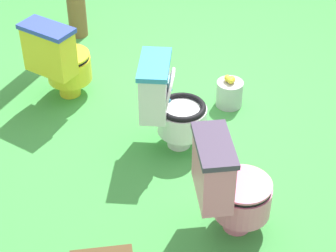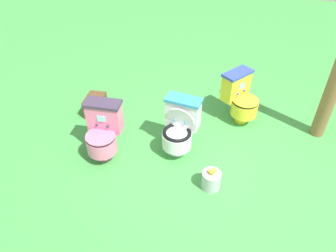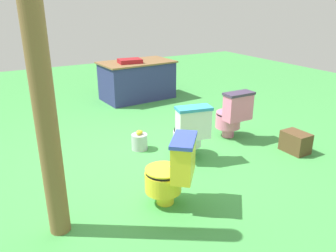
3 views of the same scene
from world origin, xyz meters
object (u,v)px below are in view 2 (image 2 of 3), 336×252
toilet_pink (103,131)px  small_crate (95,105)px  toilet_white (180,127)px  lemon_bucket (211,180)px  toilet_yellow (241,98)px

toilet_pink → small_crate: bearing=-61.5°
toilet_white → small_crate: toilet_white is taller
toilet_white → lemon_bucket: size_ratio=2.63×
toilet_yellow → lemon_bucket: size_ratio=2.63×
toilet_pink → toilet_yellow: 1.95m
toilet_pink → lemon_bucket: bearing=167.6°
toilet_pink → toilet_yellow: (-1.64, -1.05, 0.00)m
toilet_yellow → small_crate: bearing=-43.0°
toilet_white → toilet_yellow: same height
toilet_pink → lemon_bucket: 1.42m
toilet_white → toilet_yellow: 1.08m
small_crate → toilet_white: bearing=157.3°
toilet_yellow → lemon_bucket: (0.28, 1.36, -0.25)m
toilet_pink → small_crate: (0.43, -0.81, -0.23)m
toilet_pink → toilet_yellow: same height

